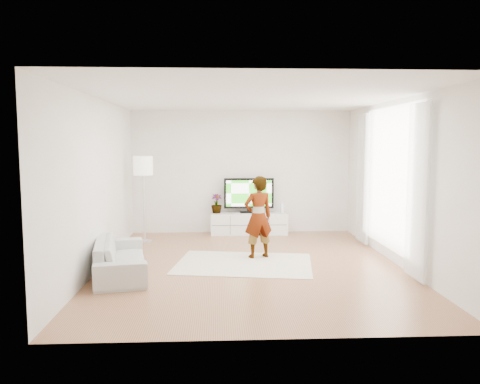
{
  "coord_description": "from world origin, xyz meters",
  "views": [
    {
      "loc": [
        -0.54,
        -7.72,
        2.06
      ],
      "look_at": [
        -0.16,
        0.4,
        1.21
      ],
      "focal_mm": 35.0,
      "sensor_mm": 36.0,
      "label": 1
    }
  ],
  "objects_px": {
    "player": "(258,217)",
    "television": "(249,194)",
    "sofa": "(120,257)",
    "rug": "(244,264)",
    "media_console": "(249,223)",
    "floor_lamp": "(143,169)"
  },
  "relations": [
    {
      "from": "player",
      "to": "television",
      "type": "bearing_deg",
      "value": -108.77
    },
    {
      "from": "player",
      "to": "sofa",
      "type": "xyz_separation_m",
      "value": [
        -2.26,
        -0.95,
        -0.47
      ]
    },
    {
      "from": "rug",
      "to": "media_console",
      "type": "bearing_deg",
      "value": 84.35
    },
    {
      "from": "media_console",
      "to": "player",
      "type": "distance_m",
      "value": 2.29
    },
    {
      "from": "rug",
      "to": "sofa",
      "type": "distance_m",
      "value": 2.07
    },
    {
      "from": "rug",
      "to": "sofa",
      "type": "bearing_deg",
      "value": -165.17
    },
    {
      "from": "television",
      "to": "sofa",
      "type": "relative_size",
      "value": 0.59
    },
    {
      "from": "player",
      "to": "sofa",
      "type": "height_order",
      "value": "player"
    },
    {
      "from": "television",
      "to": "player",
      "type": "distance_m",
      "value": 2.27
    },
    {
      "from": "rug",
      "to": "floor_lamp",
      "type": "xyz_separation_m",
      "value": [
        -1.98,
        1.91,
        1.51
      ]
    },
    {
      "from": "media_console",
      "to": "rug",
      "type": "bearing_deg",
      "value": -95.65
    },
    {
      "from": "media_console",
      "to": "sofa",
      "type": "distance_m",
      "value": 3.9
    },
    {
      "from": "sofa",
      "to": "floor_lamp",
      "type": "xyz_separation_m",
      "value": [
        0.0,
        2.43,
        1.24
      ]
    },
    {
      "from": "rug",
      "to": "sofa",
      "type": "xyz_separation_m",
      "value": [
        -1.98,
        -0.52,
        0.27
      ]
    },
    {
      "from": "television",
      "to": "player",
      "type": "bearing_deg",
      "value": -89.61
    },
    {
      "from": "player",
      "to": "rug",
      "type": "bearing_deg",
      "value": 37.37
    },
    {
      "from": "sofa",
      "to": "rug",
      "type": "bearing_deg",
      "value": -86.7
    },
    {
      "from": "rug",
      "to": "sofa",
      "type": "height_order",
      "value": "sofa"
    },
    {
      "from": "media_console",
      "to": "sofa",
      "type": "height_order",
      "value": "sofa"
    },
    {
      "from": "media_console",
      "to": "television",
      "type": "distance_m",
      "value": 0.67
    },
    {
      "from": "media_console",
      "to": "player",
      "type": "bearing_deg",
      "value": -89.61
    },
    {
      "from": "media_console",
      "to": "sofa",
      "type": "bearing_deg",
      "value": -125.19
    }
  ]
}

